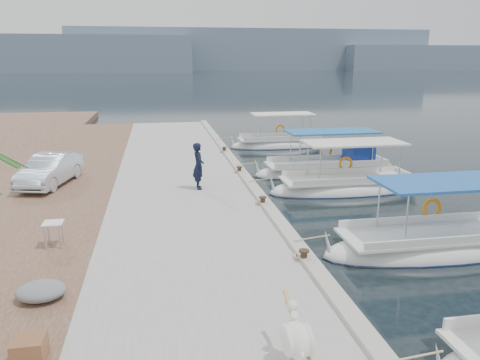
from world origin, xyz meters
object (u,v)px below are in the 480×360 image
fishing_caique_d (328,170)px  parked_car (50,170)px  pelican (296,338)px  fishing_caique_c (347,188)px  fisherman (198,166)px  fishing_caique_e (280,145)px  fishing_caique_b (440,246)px

fishing_caique_d → parked_car: size_ratio=1.90×
fishing_caique_d → pelican: fishing_caique_d is taller
fishing_caique_c → fisherman: bearing=-178.0°
fishing_caique_e → parked_car: fishing_caique_e is taller
fishing_caique_e → fisherman: size_ratio=3.46×
fisherman → parked_car: size_ratio=0.48×
fishing_caique_c → pelican: 13.56m
fishing_caique_d → fishing_caique_e: (-0.56, 7.72, -0.06)m
fishing_caique_b → fishing_caique_c: bearing=91.7°
fishing_caique_d → fisherman: bearing=-153.9°
fishing_caique_e → pelican: (-5.76, -22.99, 0.93)m
fishing_caique_c → fisherman: size_ratio=3.75×
fishing_caique_c → fishing_caique_e: 10.89m
fishing_caique_b → pelican: (-6.24, -5.28, 0.93)m
parked_car → fishing_caique_e: bearing=50.5°
fishing_caique_b → fisherman: 9.61m
fishing_caique_c → fisherman: fisherman is taller
fishing_caique_e → pelican: bearing=-104.1°
fishing_caique_b → fisherman: (-6.88, 6.58, 1.34)m
fishing_caique_b → fishing_caique_d: (0.08, 9.99, 0.06)m
fishing_caique_b → fishing_caique_e: 17.71m
fishing_caique_c → parked_car: 13.00m
fishing_caique_c → parked_car: size_ratio=1.81×
fishing_caique_d → parked_car: bearing=-172.7°
fisherman → pelican: bearing=178.2°
fishing_caique_c → pelican: bearing=-116.5°
fishing_caique_c → fishing_caique_e: same height
parked_car → fishing_caique_b: bearing=-18.6°
fishing_caique_e → parked_car: bearing=-143.3°
pelican → fisherman: fisherman is taller
fishing_caique_c → parked_car: fishing_caique_c is taller
pelican → fishing_caique_e: bearing=75.9°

